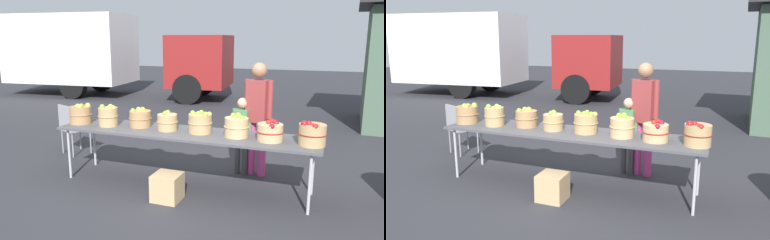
# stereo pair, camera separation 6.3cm
# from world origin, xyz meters

# --- Properties ---
(ground_plane) EXTENTS (40.00, 40.00, 0.00)m
(ground_plane) POSITION_xyz_m (0.00, 0.00, 0.00)
(ground_plane) COLOR #2D2D33
(market_table) EXTENTS (3.50, 0.76, 0.75)m
(market_table) POSITION_xyz_m (0.00, 0.00, 0.72)
(market_table) COLOR #4C4C51
(market_table) RESTS_ON ground
(apple_basket_green_0) EXTENTS (0.33, 0.33, 0.30)m
(apple_basket_green_0) POSITION_xyz_m (-1.59, -0.04, 0.88)
(apple_basket_green_0) COLOR #A87F51
(apple_basket_green_0) RESTS_ON market_table
(apple_basket_green_1) EXTENTS (0.29, 0.29, 0.31)m
(apple_basket_green_1) POSITION_xyz_m (-1.13, -0.04, 0.89)
(apple_basket_green_1) COLOR tan
(apple_basket_green_1) RESTS_ON market_table
(apple_basket_green_2) EXTENTS (0.32, 0.32, 0.27)m
(apple_basket_green_2) POSITION_xyz_m (-0.68, 0.07, 0.87)
(apple_basket_green_2) COLOR #A87F51
(apple_basket_green_2) RESTS_ON market_table
(apple_basket_green_3) EXTENTS (0.29, 0.29, 0.27)m
(apple_basket_green_3) POSITION_xyz_m (-0.25, 0.02, 0.87)
(apple_basket_green_3) COLOR tan
(apple_basket_green_3) RESTS_ON market_table
(apple_basket_green_4) EXTENTS (0.32, 0.32, 0.30)m
(apple_basket_green_4) POSITION_xyz_m (0.21, 0.04, 0.88)
(apple_basket_green_4) COLOR tan
(apple_basket_green_4) RESTS_ON market_table
(apple_basket_green_5) EXTENTS (0.32, 0.32, 0.29)m
(apple_basket_green_5) POSITION_xyz_m (0.70, 0.01, 0.88)
(apple_basket_green_5) COLOR tan
(apple_basket_green_5) RESTS_ON market_table
(apple_basket_red_0) EXTENTS (0.32, 0.32, 0.26)m
(apple_basket_red_0) POSITION_xyz_m (1.13, -0.03, 0.86)
(apple_basket_red_0) COLOR tan
(apple_basket_red_0) RESTS_ON market_table
(apple_basket_red_1) EXTENTS (0.33, 0.33, 0.30)m
(apple_basket_red_1) POSITION_xyz_m (1.61, -0.06, 0.88)
(apple_basket_red_1) COLOR tan
(apple_basket_red_1) RESTS_ON market_table
(vendor_adult) EXTENTS (0.42, 0.28, 1.63)m
(vendor_adult) POSITION_xyz_m (0.82, 0.77, 0.96)
(vendor_adult) COLOR #CC3F8C
(vendor_adult) RESTS_ON ground
(child_customer) EXTENTS (0.30, 0.18, 1.13)m
(child_customer) POSITION_xyz_m (0.61, 0.73, 0.67)
(child_customer) COLOR #3F3F3F
(child_customer) RESTS_ON ground
(box_truck) EXTENTS (7.86, 2.84, 2.75)m
(box_truck) POSITION_xyz_m (-5.83, 6.69, 1.49)
(box_truck) COLOR white
(box_truck) RESTS_ON ground
(folding_chair) EXTENTS (0.52, 0.52, 0.86)m
(folding_chair) POSITION_xyz_m (-2.32, 0.65, 0.51)
(folding_chair) COLOR #99999E
(folding_chair) RESTS_ON ground
(produce_crate) EXTENTS (0.33, 0.33, 0.33)m
(produce_crate) POSITION_xyz_m (-0.02, -0.50, 0.17)
(produce_crate) COLOR tan
(produce_crate) RESTS_ON ground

